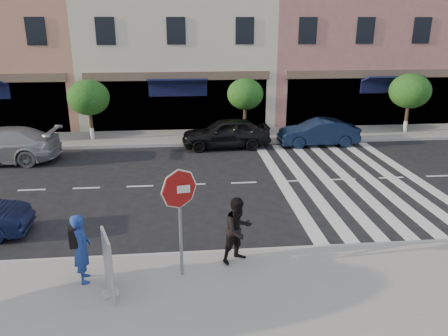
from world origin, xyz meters
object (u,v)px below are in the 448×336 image
poster_board (108,266)px  car_far_mid (226,133)px  car_far_right (318,132)px  stop_sign (180,200)px  walker (238,230)px  photographer (82,248)px

poster_board → car_far_mid: 12.89m
car_far_right → stop_sign: bearing=-31.3°
car_far_mid → car_far_right: bearing=87.7°
stop_sign → walker: bearing=10.4°
stop_sign → photographer: bearing=170.5°
car_far_right → car_far_mid: bearing=-90.8°
walker → photographer: bearing=155.9°
photographer → car_far_right: (9.22, 11.61, -0.34)m
photographer → walker: bearing=-94.5°
stop_sign → car_far_mid: 11.92m
stop_sign → photographer: stop_sign is taller
stop_sign → walker: stop_sign is taller
stop_sign → poster_board: (-1.60, -0.67, -1.23)m
car_far_mid → poster_board: bearing=-19.3°
poster_board → car_far_mid: bearing=54.3°
stop_sign → car_far_mid: stop_sign is taller
walker → poster_board: bearing=169.1°
car_far_right → walker: bearing=-26.8°
walker → poster_board: size_ratio=1.16×
photographer → stop_sign: bearing=-102.4°
poster_board → car_far_mid: (3.85, 12.30, -0.13)m
walker → car_far_mid: walker is taller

